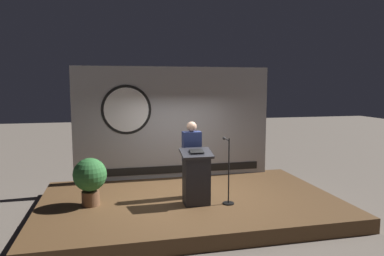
{
  "coord_description": "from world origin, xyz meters",
  "views": [
    {
      "loc": [
        -1.65,
        -7.43,
        2.79
      ],
      "look_at": [
        0.05,
        -0.02,
        1.85
      ],
      "focal_mm": 33.37,
      "sensor_mm": 36.0,
      "label": 1
    }
  ],
  "objects_px": {
    "podium": "(196,178)",
    "potted_plant": "(90,177)",
    "microphone_stand": "(228,181)",
    "speaker_person": "(192,159)"
  },
  "relations": [
    {
      "from": "podium",
      "to": "potted_plant",
      "type": "height_order",
      "value": "podium"
    },
    {
      "from": "speaker_person",
      "to": "potted_plant",
      "type": "bearing_deg",
      "value": -177.85
    },
    {
      "from": "microphone_stand",
      "to": "speaker_person",
      "type": "bearing_deg",
      "value": 137.81
    },
    {
      "from": "podium",
      "to": "microphone_stand",
      "type": "distance_m",
      "value": 0.67
    },
    {
      "from": "speaker_person",
      "to": "potted_plant",
      "type": "height_order",
      "value": "speaker_person"
    },
    {
      "from": "podium",
      "to": "speaker_person",
      "type": "xyz_separation_m",
      "value": [
        0.01,
        0.48,
        0.3
      ]
    },
    {
      "from": "microphone_stand",
      "to": "potted_plant",
      "type": "distance_m",
      "value": 2.85
    },
    {
      "from": "podium",
      "to": "microphone_stand",
      "type": "xyz_separation_m",
      "value": [
        0.66,
        -0.1,
        -0.09
      ]
    },
    {
      "from": "podium",
      "to": "speaker_person",
      "type": "bearing_deg",
      "value": 88.69
    },
    {
      "from": "speaker_person",
      "to": "microphone_stand",
      "type": "bearing_deg",
      "value": -42.19
    }
  ]
}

